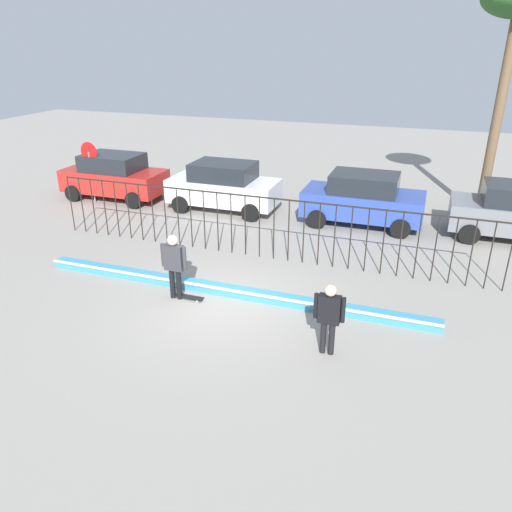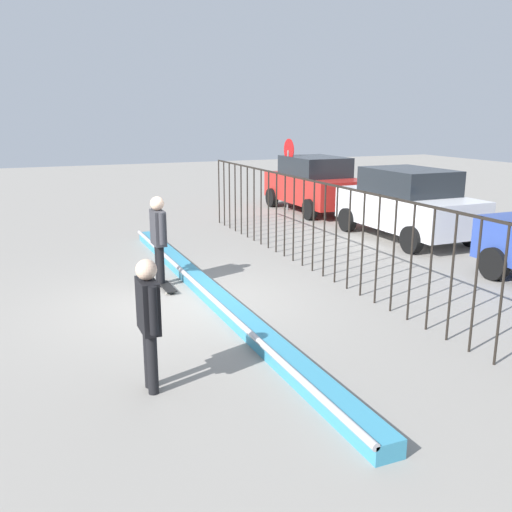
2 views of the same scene
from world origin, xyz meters
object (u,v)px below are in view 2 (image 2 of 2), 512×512
object	(u,v)px
camera_operator	(148,313)
parked_car_red	(314,184)
stop_sign	(288,164)
skateboard	(167,287)
parked_car_white	(407,203)
skateboarder	(158,233)

from	to	relation	value
camera_operator	parked_car_red	world-z (taller)	parked_car_red
parked_car_red	stop_sign	size ratio (longest dim) A/B	1.72
skateboard	parked_car_white	size ratio (longest dim) A/B	0.19
skateboard	parked_car_red	xyz separation A→B (m)	(-6.97, 7.05, 0.91)
skateboarder	parked_car_red	xyz separation A→B (m)	(-6.63, 7.10, -0.09)
parked_car_red	stop_sign	distance (m)	1.12
skateboard	stop_sign	bearing A→B (deg)	154.07
skateboarder	parked_car_red	bearing A→B (deg)	149.20
camera_operator	stop_sign	distance (m)	13.71
parked_car_white	parked_car_red	bearing A→B (deg)	-175.28
parked_car_red	parked_car_white	xyz separation A→B (m)	(4.97, 0.13, 0.00)
skateboard	camera_operator	bearing A→B (deg)	-2.77
parked_car_white	stop_sign	world-z (taller)	stop_sign
camera_operator	parked_car_white	world-z (taller)	parked_car_white
skateboard	parked_car_red	world-z (taller)	parked_car_red
skateboarder	stop_sign	bearing A→B (deg)	154.63
skateboard	stop_sign	size ratio (longest dim) A/B	0.32
parked_car_red	parked_car_white	world-z (taller)	same
stop_sign	skateboarder	bearing A→B (deg)	-41.52
camera_operator	parked_car_white	xyz separation A→B (m)	(-5.94, 8.38, -0.03)
stop_sign	parked_car_red	bearing A→B (deg)	53.38
skateboard	skateboarder	bearing A→B (deg)	-158.10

